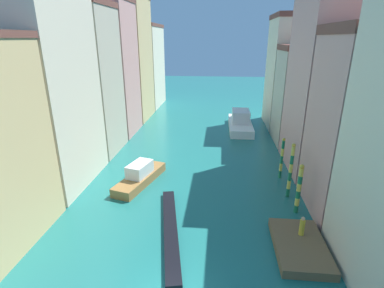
{
  "coord_description": "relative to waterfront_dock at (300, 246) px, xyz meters",
  "views": [
    {
      "loc": [
        2.46,
        -12.11,
        13.63
      ],
      "look_at": [
        -0.75,
        21.22,
        1.5
      ],
      "focal_mm": 27.36,
      "sensor_mm": 36.0,
      "label": 1
    }
  ],
  "objects": [
    {
      "name": "ground_plane",
      "position": [
        -8.19,
        19.66,
        -0.31
      ],
      "size": [
        154.0,
        154.0,
        0.0
      ],
      "primitive_type": "plane",
      "color": "#1E6B66"
    },
    {
      "name": "building_left_1",
      "position": [
        -22.14,
        8.34,
        9.32
      ],
      "size": [
        7.69,
        9.71,
        19.23
      ],
      "color": "beige",
      "rests_on": "ground"
    },
    {
      "name": "building_left_2",
      "position": [
        -22.14,
        17.08,
        8.52
      ],
      "size": [
        7.69,
        7.35,
        17.64
      ],
      "color": "#BCB299",
      "rests_on": "ground"
    },
    {
      "name": "building_left_3",
      "position": [
        -22.14,
        24.95,
        9.11
      ],
      "size": [
        7.69,
        7.64,
        18.83
      ],
      "color": "tan",
      "rests_on": "ground"
    },
    {
      "name": "building_left_4",
      "position": [
        -22.14,
        33.82,
        9.92
      ],
      "size": [
        7.69,
        9.27,
        20.42
      ],
      "color": "#DBB77A",
      "rests_on": "ground"
    },
    {
      "name": "building_left_5",
      "position": [
        -22.14,
        44.47,
        7.88
      ],
      "size": [
        7.69,
        11.32,
        16.34
      ],
      "color": "beige",
      "rests_on": "ground"
    },
    {
      "name": "building_right_1",
      "position": [
        5.75,
        5.69,
        7.03
      ],
      "size": [
        7.69,
        7.47,
        14.65
      ],
      "color": "tan",
      "rests_on": "ground"
    },
    {
      "name": "building_right_2",
      "position": [
        5.75,
        14.42,
        8.78
      ],
      "size": [
        7.69,
        9.54,
        18.17
      ],
      "color": "tan",
      "rests_on": "ground"
    },
    {
      "name": "building_right_3",
      "position": [
        5.75,
        23.09,
        6.15
      ],
      "size": [
        7.69,
        7.24,
        12.89
      ],
      "color": "#BCB299",
      "rests_on": "ground"
    },
    {
      "name": "building_right_4",
      "position": [
        5.75,
        31.59,
        8.28
      ],
      "size": [
        7.69,
        9.08,
        17.14
      ],
      "color": "beige",
      "rests_on": "ground"
    },
    {
      "name": "waterfront_dock",
      "position": [
        0.0,
        0.0,
        0.0
      ],
      "size": [
        3.36,
        5.48,
        0.62
      ],
      "color": "brown",
      "rests_on": "ground"
    },
    {
      "name": "person_on_dock",
      "position": [
        0.27,
        0.89,
        0.97
      ],
      "size": [
        0.36,
        0.36,
        1.43
      ],
      "color": "gold",
      "rests_on": "waterfront_dock"
    },
    {
      "name": "mooring_pole_0",
      "position": [
        0.86,
        4.74,
        1.91
      ],
      "size": [
        0.39,
        0.39,
        4.33
      ],
      "color": "#197247",
      "rests_on": "ground"
    },
    {
      "name": "mooring_pole_1",
      "position": [
        0.72,
        7.31,
        2.32
      ],
      "size": [
        0.34,
        0.34,
        5.16
      ],
      "color": "#197247",
      "rests_on": "ground"
    },
    {
      "name": "mooring_pole_2",
      "position": [
        0.71,
        11.12,
        1.91
      ],
      "size": [
        0.31,
        0.31,
        4.35
      ],
      "color": "#197247",
      "rests_on": "ground"
    },
    {
      "name": "vaporetto_white",
      "position": [
        -2.39,
        28.27,
        0.76
      ],
      "size": [
        3.47,
        10.33,
        3.03
      ],
      "color": "white",
      "rests_on": "ground"
    },
    {
      "name": "gondola_black",
      "position": [
        -9.09,
        1.15,
        -0.13
      ],
      "size": [
        3.17,
        10.96,
        0.37
      ],
      "color": "black",
      "rests_on": "ground"
    },
    {
      "name": "motorboat_0",
      "position": [
        -13.38,
        8.66,
        0.45
      ],
      "size": [
        3.93,
        7.52,
        2.12
      ],
      "color": "olive",
      "rests_on": "ground"
    }
  ]
}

